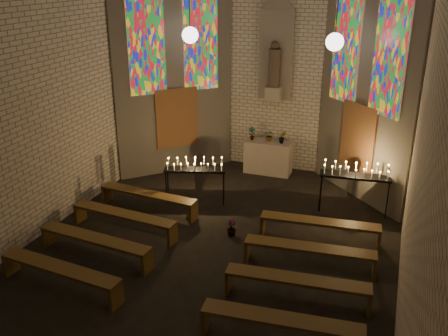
{
  "coord_description": "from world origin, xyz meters",
  "views": [
    {
      "loc": [
        3.6,
        -8.35,
        5.89
      ],
      "look_at": [
        0.07,
        1.32,
        1.72
      ],
      "focal_mm": 40.0,
      "sensor_mm": 36.0,
      "label": 1
    }
  ],
  "objects": [
    {
      "name": "floor",
      "position": [
        0.0,
        0.0,
        0.0
      ],
      "size": [
        12.0,
        12.0,
        0.0
      ],
      "primitive_type": "plane",
      "color": "black",
      "rests_on": "ground"
    },
    {
      "name": "room",
      "position": [
        -0.0,
        3.37,
        3.72
      ],
      "size": [
        8.22,
        12.43,
        7.0
      ],
      "color": "beige",
      "rests_on": "ground"
    },
    {
      "name": "altar",
      "position": [
        0.0,
        5.45,
        0.5
      ],
      "size": [
        1.4,
        0.6,
        1.0
      ],
      "primitive_type": "cube",
      "color": "#BDAD9A",
      "rests_on": "ground"
    },
    {
      "name": "flower_vase_left",
      "position": [
        -0.53,
        5.42,
        1.2
      ],
      "size": [
        0.23,
        0.17,
        0.41
      ],
      "primitive_type": "imported",
      "rotation": [
        0.0,
        0.0,
        0.12
      ],
      "color": "#4C723F",
      "rests_on": "altar"
    },
    {
      "name": "flower_vase_center",
      "position": [
        0.01,
        5.5,
        1.18
      ],
      "size": [
        0.39,
        0.36,
        0.35
      ],
      "primitive_type": "imported",
      "rotation": [
        0.0,
        0.0,
        -0.32
      ],
      "color": "#4C723F",
      "rests_on": "altar"
    },
    {
      "name": "flower_vase_right",
      "position": [
        0.41,
        5.45,
        1.19
      ],
      "size": [
        0.25,
        0.23,
        0.38
      ],
      "primitive_type": "imported",
      "rotation": [
        0.0,
        0.0,
        0.34
      ],
      "color": "#4C723F",
      "rests_on": "altar"
    },
    {
      "name": "aisle_flower_pot",
      "position": [
        0.22,
        1.4,
        0.2
      ],
      "size": [
        0.26,
        0.26,
        0.4
      ],
      "primitive_type": "imported",
      "rotation": [
        0.0,
        0.0,
        0.18
      ],
      "color": "#4C723F",
      "rests_on": "ground"
    },
    {
      "name": "votive_stand_left",
      "position": [
        -1.28,
        2.79,
        1.02
      ],
      "size": [
        1.66,
        0.85,
        1.19
      ],
      "rotation": [
        0.0,
        0.0,
        0.3
      ],
      "color": "black",
      "rests_on": "ground"
    },
    {
      "name": "votive_stand_right",
      "position": [
        2.75,
        3.6,
        1.1
      ],
      "size": [
        1.79,
        0.59,
        1.29
      ],
      "rotation": [
        0.0,
        0.0,
        0.1
      ],
      "color": "black",
      "rests_on": "ground"
    },
    {
      "name": "pew_left_0",
      "position": [
        -2.2,
        1.87,
        0.42
      ],
      "size": [
        2.73,
        0.62,
        0.52
      ],
      "rotation": [
        0.0,
        0.0,
        -0.09
      ],
      "color": "#513917",
      "rests_on": "ground"
    },
    {
      "name": "pew_right_0",
      "position": [
        2.2,
        1.87,
        0.42
      ],
      "size": [
        2.73,
        0.62,
        0.52
      ],
      "rotation": [
        0.0,
        0.0,
        0.09
      ],
      "color": "#513917",
      "rests_on": "ground"
    },
    {
      "name": "pew_left_1",
      "position": [
        -2.2,
        0.67,
        0.42
      ],
      "size": [
        2.73,
        0.62,
        0.52
      ],
      "rotation": [
        0.0,
        0.0,
        -0.09
      ],
      "color": "#513917",
      "rests_on": "ground"
    },
    {
      "name": "pew_right_1",
      "position": [
        2.2,
        0.67,
        0.42
      ],
      "size": [
        2.73,
        0.62,
        0.52
      ],
      "rotation": [
        0.0,
        0.0,
        0.09
      ],
      "color": "#513917",
      "rests_on": "ground"
    },
    {
      "name": "pew_left_2",
      "position": [
        -2.2,
        -0.53,
        0.42
      ],
      "size": [
        2.73,
        0.62,
        0.52
      ],
      "rotation": [
        0.0,
        0.0,
        -0.09
      ],
      "color": "#513917",
      "rests_on": "ground"
    },
    {
      "name": "pew_right_2",
      "position": [
        2.2,
        -0.53,
        0.42
      ],
      "size": [
        2.73,
        0.62,
        0.52
      ],
      "rotation": [
        0.0,
        0.0,
        0.09
      ],
      "color": "#513917",
      "rests_on": "ground"
    },
    {
      "name": "pew_left_3",
      "position": [
        -2.2,
        -1.73,
        0.42
      ],
      "size": [
        2.73,
        0.62,
        0.52
      ],
      "rotation": [
        0.0,
        0.0,
        -0.09
      ],
      "color": "#513917",
      "rests_on": "ground"
    },
    {
      "name": "pew_right_3",
      "position": [
        2.2,
        -1.73,
        0.42
      ],
      "size": [
        2.73,
        0.62,
        0.52
      ],
      "rotation": [
        0.0,
        0.0,
        0.09
      ],
      "color": "#513917",
      "rests_on": "ground"
    }
  ]
}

